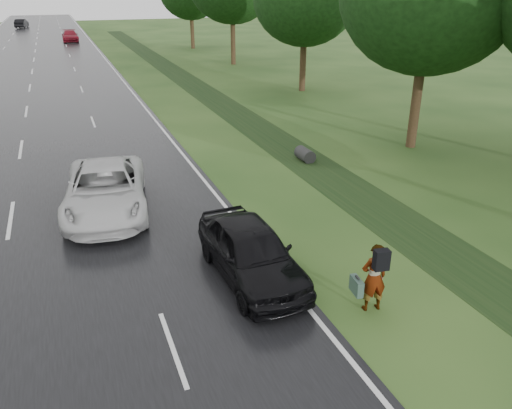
{
  "coord_description": "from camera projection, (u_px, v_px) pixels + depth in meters",
  "views": [
    {
      "loc": [
        2.13,
        -8.32,
        6.94
      ],
      "look_at": [
        6.75,
        3.59,
        1.3
      ],
      "focal_mm": 35.0,
      "sensor_mm": 36.0,
      "label": 1
    }
  ],
  "objects": [
    {
      "name": "far_car_dark",
      "position": [
        22.0,
        23.0,
        86.83
      ],
      "size": [
        2.24,
        4.66,
        1.47
      ],
      "primitive_type": "imported",
      "rotation": [
        0.0,
        0.0,
        2.98
      ],
      "color": "black",
      "rests_on": "road"
    },
    {
      "name": "white_pickup",
      "position": [
        106.0,
        190.0,
        16.29
      ],
      "size": [
        3.25,
        5.8,
        1.53
      ],
      "primitive_type": "imported",
      "rotation": [
        0.0,
        0.0,
        -0.13
      ],
      "color": "silver",
      "rests_on": "road"
    },
    {
      "name": "edge_stripe_east",
      "position": [
        106.0,
        60.0,
        49.79
      ],
      "size": [
        0.12,
        180.0,
        0.01
      ],
      "primitive_type": "cube",
      "color": "silver",
      "rests_on": "road"
    },
    {
      "name": "far_car_red",
      "position": [
        70.0,
        36.0,
        65.85
      ],
      "size": [
        2.0,
        4.88,
        1.41
      ],
      "primitive_type": "imported",
      "rotation": [
        0.0,
        0.0,
        -0.0
      ],
      "color": "maroon",
      "rests_on": "road"
    },
    {
      "name": "pedestrian",
      "position": [
        373.0,
        277.0,
        11.3
      ],
      "size": [
        0.79,
        0.75,
        1.7
      ],
      "rotation": [
        0.0,
        0.0,
        3.01
      ],
      "color": "#A5998C",
      "rests_on": "ground"
    },
    {
      "name": "dark_sedan",
      "position": [
        251.0,
        251.0,
        12.57
      ],
      "size": [
        1.91,
        4.42,
        1.49
      ],
      "primitive_type": "imported",
      "rotation": [
        0.0,
        0.0,
        0.04
      ],
      "color": "black",
      "rests_on": "road"
    },
    {
      "name": "center_line",
      "position": [
        33.0,
        64.0,
        47.56
      ],
      "size": [
        0.12,
        180.0,
        0.01
      ],
      "primitive_type": "cube",
      "color": "silver",
      "rests_on": "road"
    },
    {
      "name": "drainage_ditch",
      "position": [
        238.0,
        115.0,
        28.94
      ],
      "size": [
        2.2,
        120.0,
        0.56
      ],
      "color": "black",
      "rests_on": "ground"
    },
    {
      "name": "road",
      "position": [
        33.0,
        64.0,
        47.57
      ],
      "size": [
        14.0,
        180.0,
        0.04
      ],
      "primitive_type": "cube",
      "color": "black",
      "rests_on": "ground"
    }
  ]
}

